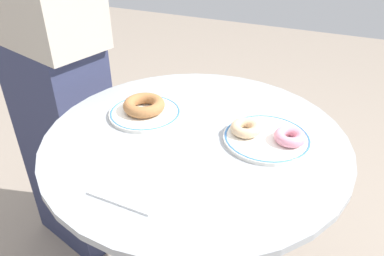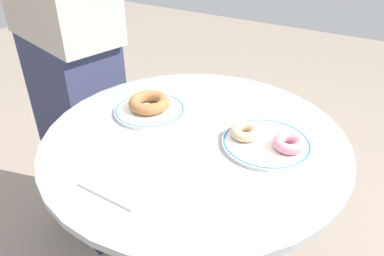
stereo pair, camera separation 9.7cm
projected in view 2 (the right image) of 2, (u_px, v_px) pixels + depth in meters
The scene contains 8 objects.
cafe_table at pixel (195, 197), 1.08m from camera, with size 0.78×0.78×0.77m.
plate_left at pixel (150, 110), 1.07m from camera, with size 0.20×0.20×0.01m.
plate_right at pixel (266, 143), 0.93m from camera, with size 0.22×0.22×0.01m.
donut_cinnamon at pixel (149, 103), 1.07m from camera, with size 0.12×0.12×0.03m, color #A36B3D.
donut_pink_frosted at pixel (289, 143), 0.90m from camera, with size 0.08×0.08×0.03m, color pink.
donut_glazed at pixel (246, 131), 0.94m from camera, with size 0.08×0.08×0.03m, color #E0B789.
paper_napkin at pixel (126, 179), 0.82m from camera, with size 0.15×0.14×0.01m, color white.
person_figure at pixel (69, 58), 1.34m from camera, with size 0.47×0.33×1.64m.
Camera 2 is at (0.39, -0.71, 1.31)m, focal length 35.24 mm.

